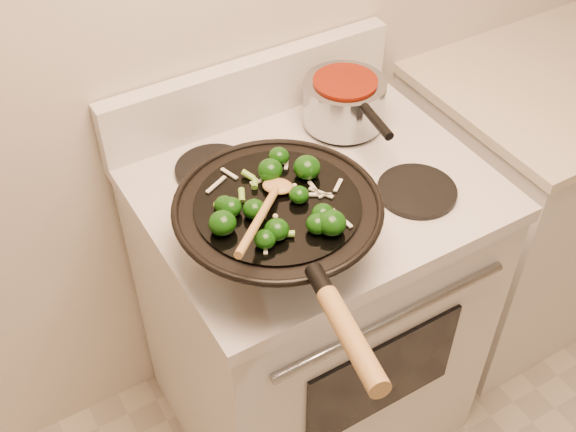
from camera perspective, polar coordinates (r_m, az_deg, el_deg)
stove at (r=1.98m, az=1.66°, el=-7.14°), size 0.78×0.67×1.08m
counter_unit at (r=2.44m, az=18.72°, el=1.43°), size 0.76×0.62×0.91m
wok at (r=1.43m, az=-0.73°, el=-0.76°), size 0.42×0.68×0.20m
stirfry at (r=1.38m, az=-0.70°, el=1.21°), size 0.30×0.29×0.05m
wooden_spoon at (r=1.36m, az=-1.62°, el=0.95°), size 0.22×0.22×0.08m
saucepan at (r=1.79m, az=4.48°, el=9.03°), size 0.20×0.32×0.12m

